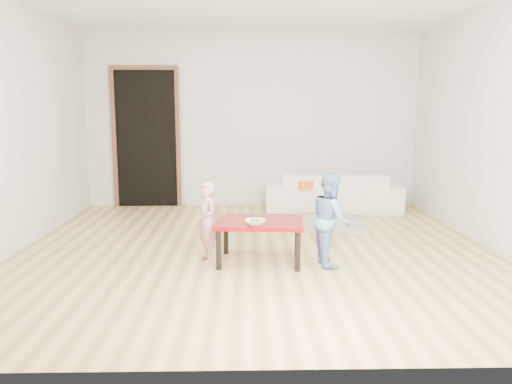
{
  "coord_description": "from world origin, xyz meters",
  "views": [
    {
      "loc": [
        -0.11,
        -5.13,
        1.46
      ],
      "look_at": [
        0.0,
        -0.2,
        0.65
      ],
      "focal_mm": 35.0,
      "sensor_mm": 36.0,
      "label": 1
    }
  ],
  "objects_px": {
    "child_pink": "(207,222)",
    "basin": "(246,222)",
    "bowl": "(255,222)",
    "sofa": "(333,191)",
    "red_table": "(260,241)",
    "child_blue": "(331,219)"
  },
  "relations": [
    {
      "from": "bowl",
      "to": "red_table",
      "type": "bearing_deg",
      "value": 76.45
    },
    {
      "from": "bowl",
      "to": "child_pink",
      "type": "height_order",
      "value": "child_pink"
    },
    {
      "from": "red_table",
      "to": "bowl",
      "type": "height_order",
      "value": "bowl"
    },
    {
      "from": "child_pink",
      "to": "red_table",
      "type": "bearing_deg",
      "value": 56.24
    },
    {
      "from": "red_table",
      "to": "bowl",
      "type": "xyz_separation_m",
      "value": [
        -0.05,
        -0.19,
        0.23
      ]
    },
    {
      "from": "child_pink",
      "to": "basin",
      "type": "bearing_deg",
      "value": 136.59
    },
    {
      "from": "child_blue",
      "to": "basin",
      "type": "xyz_separation_m",
      "value": [
        -0.8,
        1.54,
        -0.37
      ]
    },
    {
      "from": "basin",
      "to": "red_table",
      "type": "bearing_deg",
      "value": -85.03
    },
    {
      "from": "sofa",
      "to": "red_table",
      "type": "height_order",
      "value": "sofa"
    },
    {
      "from": "basin",
      "to": "bowl",
      "type": "bearing_deg",
      "value": -87.22
    },
    {
      "from": "bowl",
      "to": "basin",
      "type": "relative_size",
      "value": 0.42
    },
    {
      "from": "sofa",
      "to": "child_pink",
      "type": "bearing_deg",
      "value": 60.82
    },
    {
      "from": "bowl",
      "to": "basin",
      "type": "bearing_deg",
      "value": 92.78
    },
    {
      "from": "bowl",
      "to": "sofa",
      "type": "bearing_deg",
      "value": 66.06
    },
    {
      "from": "red_table",
      "to": "basin",
      "type": "xyz_separation_m",
      "value": [
        -0.13,
        1.46,
        -0.13
      ]
    },
    {
      "from": "bowl",
      "to": "child_pink",
      "type": "xyz_separation_m",
      "value": [
        -0.47,
        0.24,
        -0.05
      ]
    },
    {
      "from": "red_table",
      "to": "basin",
      "type": "distance_m",
      "value": 1.47
    },
    {
      "from": "child_pink",
      "to": "basin",
      "type": "distance_m",
      "value": 1.5
    },
    {
      "from": "sofa",
      "to": "basin",
      "type": "distance_m",
      "value": 1.66
    },
    {
      "from": "bowl",
      "to": "child_pink",
      "type": "bearing_deg",
      "value": 152.41
    },
    {
      "from": "child_pink",
      "to": "child_blue",
      "type": "bearing_deg",
      "value": 55.81
    },
    {
      "from": "bowl",
      "to": "child_blue",
      "type": "relative_size",
      "value": 0.22
    }
  ]
}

